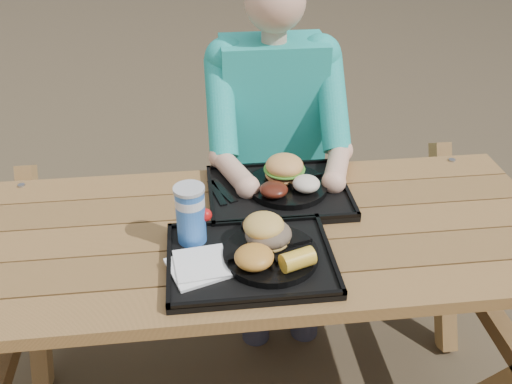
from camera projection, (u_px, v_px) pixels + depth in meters
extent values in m
cube|color=black|center=(250.00, 261.00, 1.55)|extent=(0.45, 0.35, 0.02)
cube|color=black|center=(279.00, 193.00, 1.84)|extent=(0.45, 0.35, 0.02)
cylinder|color=black|center=(271.00, 255.00, 1.54)|extent=(0.26, 0.26, 0.02)
cylinder|color=black|center=(287.00, 186.00, 1.85)|extent=(0.26, 0.26, 0.02)
cube|color=white|center=(197.00, 267.00, 1.50)|extent=(0.18, 0.18, 0.02)
cylinder|color=blue|center=(191.00, 216.00, 1.57)|extent=(0.08, 0.08, 0.16)
cylinder|color=#331305|center=(249.00, 228.00, 1.64)|extent=(0.05, 0.05, 0.03)
cylinder|color=#F6AC1B|center=(262.00, 225.00, 1.65)|extent=(0.05, 0.05, 0.03)
ellipsoid|color=gold|center=(254.00, 257.00, 1.48)|extent=(0.10, 0.10, 0.05)
cube|color=black|center=(223.00, 191.00, 1.83)|extent=(0.08, 0.15, 0.01)
ellipsoid|color=#4E1A0F|center=(274.00, 190.00, 1.77)|extent=(0.09, 0.09, 0.04)
ellipsoid|color=white|center=(306.00, 184.00, 1.79)|extent=(0.09, 0.09, 0.05)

